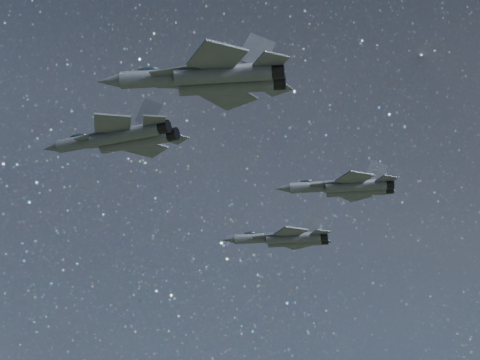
{
  "coord_description": "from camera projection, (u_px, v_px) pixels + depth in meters",
  "views": [
    {
      "loc": [
        3.8,
        -82.16,
        108.82
      ],
      "look_at": [
        -0.35,
        0.11,
        141.12
      ],
      "focal_mm": 55.0,
      "sensor_mm": 36.0,
      "label": 1
    }
  ],
  "objects": [
    {
      "name": "jet_right",
      "position": [
        209.0,
        78.0,
        65.67
      ],
      "size": [
        18.0,
        12.71,
        4.56
      ],
      "rotation": [
        0.0,
        0.0,
        -0.07
      ],
      "color": "#383D46"
    },
    {
      "name": "jet_slot",
      "position": [
        346.0,
        187.0,
        93.84
      ],
      "size": [
        15.93,
        11.18,
        4.02
      ],
      "rotation": [
        0.0,
        0.0,
        -0.09
      ],
      "color": "#383D46"
    },
    {
      "name": "jet_left",
      "position": [
        285.0,
        238.0,
        111.4
      ],
      "size": [
        17.21,
        12.04,
        4.34
      ],
      "rotation": [
        0.0,
        0.0,
        -0.11
      ],
      "color": "#383D46"
    },
    {
      "name": "jet_lead",
      "position": [
        119.0,
        137.0,
        83.86
      ],
      "size": [
        18.19,
        12.15,
        4.61
      ],
      "rotation": [
        0.0,
        0.0,
        -0.34
      ],
      "color": "#383D46"
    }
  ]
}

